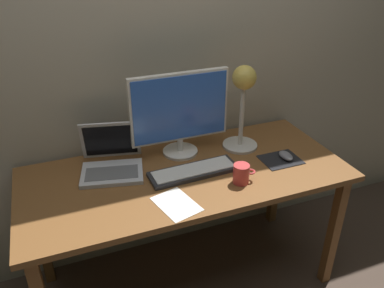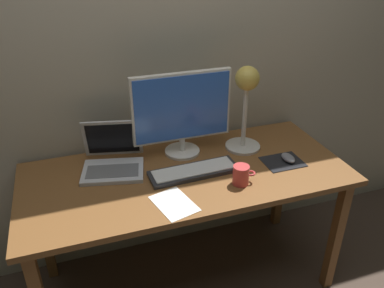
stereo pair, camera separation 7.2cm
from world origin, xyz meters
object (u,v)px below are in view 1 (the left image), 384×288
at_px(keyboard_main, 194,171).
at_px(laptop, 111,157).
at_px(mouse, 286,156).
at_px(coffee_mug, 242,174).
at_px(monitor, 180,111).
at_px(desk_lamp, 243,95).

distance_m(keyboard_main, laptop, 0.41).
bearing_deg(laptop, mouse, -15.48).
bearing_deg(coffee_mug, monitor, 115.05).
xyz_separation_m(desk_lamp, coffee_mug, (-0.16, -0.32, -0.26)).
xyz_separation_m(desk_lamp, mouse, (0.16, -0.21, -0.28)).
distance_m(monitor, desk_lamp, 0.34).
height_order(monitor, laptop, monitor).
bearing_deg(monitor, laptop, -176.31).
bearing_deg(desk_lamp, monitor, 170.93).
bearing_deg(laptop, monitor, 3.69).
distance_m(keyboard_main, coffee_mug, 0.24).
relative_size(laptop, desk_lamp, 0.75).
height_order(monitor, desk_lamp, desk_lamp).
relative_size(monitor, keyboard_main, 1.16).
bearing_deg(keyboard_main, desk_lamp, 25.50).
distance_m(keyboard_main, mouse, 0.50).
bearing_deg(desk_lamp, keyboard_main, -154.50).
bearing_deg(monitor, desk_lamp, -9.07).
height_order(monitor, keyboard_main, monitor).
height_order(mouse, coffee_mug, coffee_mug).
distance_m(desk_lamp, mouse, 0.39).
bearing_deg(coffee_mug, mouse, 18.63).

